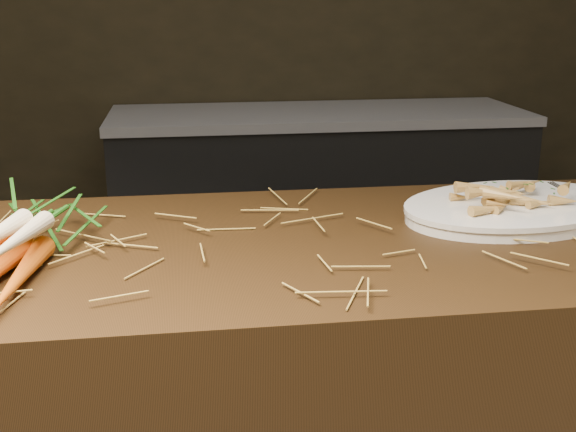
% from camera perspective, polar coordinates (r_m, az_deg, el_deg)
% --- Properties ---
extents(back_counter, '(1.82, 0.62, 0.84)m').
position_cam_1_polar(back_counter, '(3.29, 2.36, 1.09)').
color(back_counter, black).
rests_on(back_counter, ground).
extents(straw_bedding, '(1.40, 0.60, 0.02)m').
position_cam_1_polar(straw_bedding, '(1.33, 4.55, -1.36)').
color(straw_bedding, '#A5803F').
rests_on(straw_bedding, main_counter).
extents(root_veg_bunch, '(0.25, 0.57, 0.10)m').
position_cam_1_polar(root_veg_bunch, '(1.31, -20.08, -0.79)').
color(root_veg_bunch, '#E3500E').
rests_on(root_veg_bunch, main_counter).
extents(serving_platter, '(0.54, 0.43, 0.03)m').
position_cam_1_polar(serving_platter, '(1.53, 17.40, 0.45)').
color(serving_platter, white).
rests_on(serving_platter, main_counter).
extents(roasted_veg_heap, '(0.27, 0.22, 0.05)m').
position_cam_1_polar(roasted_veg_heap, '(1.52, 17.53, 1.85)').
color(roasted_veg_heap, '#A97930').
rests_on(roasted_veg_heap, serving_platter).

